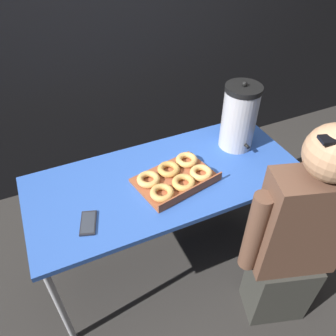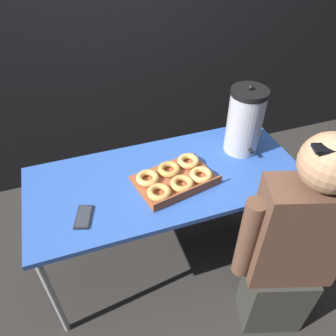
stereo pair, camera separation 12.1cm
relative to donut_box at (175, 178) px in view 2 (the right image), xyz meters
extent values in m
plane|color=#2D2B28|center=(-0.03, 0.05, -0.74)|extent=(12.00, 12.00, 0.00)
cube|color=black|center=(-0.03, 1.11, 0.48)|extent=(6.00, 0.10, 2.44)
cube|color=#2D56B2|center=(-0.03, 0.05, -0.04)|extent=(1.47, 0.65, 0.03)
cylinder|color=#ADADB2|center=(-0.72, -0.23, -0.40)|extent=(0.03, 0.03, 0.69)
cylinder|color=#ADADB2|center=(0.65, -0.23, -0.40)|extent=(0.03, 0.03, 0.69)
cylinder|color=#ADADB2|center=(-0.72, 0.33, -0.40)|extent=(0.03, 0.03, 0.69)
cylinder|color=#ADADB2|center=(0.65, 0.33, -0.40)|extent=(0.03, 0.03, 0.69)
cube|color=brown|center=(0.00, 0.00, -0.02)|extent=(0.45, 0.35, 0.02)
cube|color=brown|center=(0.03, -0.13, 0.01)|extent=(0.40, 0.09, 0.04)
torus|color=tan|center=(-0.11, -0.08, 0.01)|extent=(0.17, 0.17, 0.03)
torus|color=tan|center=(0.02, -0.06, 0.01)|extent=(0.15, 0.15, 0.03)
torus|color=#E5AD61|center=(0.13, -0.03, 0.01)|extent=(0.16, 0.16, 0.03)
torus|color=#E0A85B|center=(-0.14, 0.04, 0.01)|extent=(0.15, 0.15, 0.03)
torus|color=#CC9448|center=(-0.01, 0.06, 0.01)|extent=(0.17, 0.17, 0.03)
torus|color=#E1A95C|center=(0.11, 0.09, 0.01)|extent=(0.15, 0.15, 0.03)
cylinder|color=#B7B7BC|center=(0.46, 0.14, 0.15)|extent=(0.19, 0.19, 0.35)
cylinder|color=black|center=(0.46, 0.14, 0.34)|extent=(0.20, 0.20, 0.03)
sphere|color=black|center=(0.46, 0.14, 0.37)|extent=(0.03, 0.03, 0.03)
cylinder|color=black|center=(0.46, 0.04, 0.04)|extent=(0.02, 0.05, 0.02)
cube|color=black|center=(-0.49, -0.10, -0.02)|extent=(0.11, 0.16, 0.01)
cube|color=#2D333D|center=(-0.49, -0.10, -0.01)|extent=(0.09, 0.14, 0.00)
cube|color=#33332D|center=(0.39, -0.52, -0.51)|extent=(0.37, 0.30, 0.46)
cube|color=brown|center=(0.39, -0.52, 0.01)|extent=(0.43, 0.29, 0.59)
sphere|color=tan|center=(0.39, -0.52, 0.41)|extent=(0.23, 0.23, 0.23)
cylinder|color=brown|center=(0.18, -0.46, -0.02)|extent=(0.09, 0.09, 0.47)
camera|label=1|loc=(-0.55, -1.13, 1.16)|focal=35.00mm
camera|label=2|loc=(-0.44, -1.17, 1.16)|focal=35.00mm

